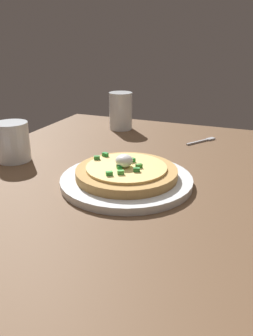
{
  "coord_description": "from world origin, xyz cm",
  "views": [
    {
      "loc": [
        -59.11,
        -30.93,
        32.04
      ],
      "look_at": [
        1.08,
        -6.68,
        6.22
      ],
      "focal_mm": 36.27,
      "sensor_mm": 36.0,
      "label": 1
    }
  ],
  "objects_px": {
    "pizza": "(126,172)",
    "cup_near": "(13,144)",
    "plate": "(127,180)",
    "fork": "(203,141)",
    "cup_far": "(121,112)"
  },
  "relations": [
    {
      "from": "fork",
      "to": "pizza",
      "type": "bearing_deg",
      "value": -161.44
    },
    {
      "from": "fork",
      "to": "cup_near",
      "type": "bearing_deg",
      "value": 162.89
    },
    {
      "from": "cup_near",
      "to": "cup_far",
      "type": "distance_m",
      "value": 0.4
    },
    {
      "from": "plate",
      "to": "cup_near",
      "type": "distance_m",
      "value": 0.31
    },
    {
      "from": "pizza",
      "to": "fork",
      "type": "bearing_deg",
      "value": -15.02
    },
    {
      "from": "pizza",
      "to": "cup_near",
      "type": "bearing_deg",
      "value": 84.98
    },
    {
      "from": "pizza",
      "to": "fork",
      "type": "relative_size",
      "value": 2.18
    },
    {
      "from": "cup_far",
      "to": "plate",
      "type": "bearing_deg",
      "value": -155.62
    },
    {
      "from": "plate",
      "to": "pizza",
      "type": "bearing_deg",
      "value": 128.27
    },
    {
      "from": "pizza",
      "to": "cup_near",
      "type": "xyz_separation_m",
      "value": [
        0.03,
        0.31,
        0.02
      ]
    },
    {
      "from": "plate",
      "to": "cup_near",
      "type": "xyz_separation_m",
      "value": [
        0.03,
        0.31,
        0.04
      ]
    },
    {
      "from": "plate",
      "to": "cup_far",
      "type": "height_order",
      "value": "cup_far"
    },
    {
      "from": "cup_near",
      "to": "cup_far",
      "type": "bearing_deg",
      "value": -18.99
    },
    {
      "from": "plate",
      "to": "fork",
      "type": "distance_m",
      "value": 0.37
    },
    {
      "from": "pizza",
      "to": "fork",
      "type": "height_order",
      "value": "pizza"
    }
  ]
}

